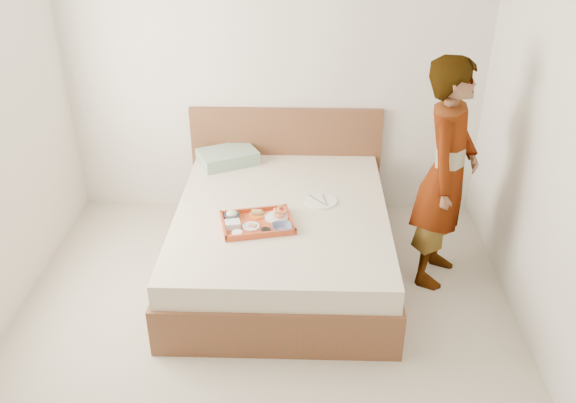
# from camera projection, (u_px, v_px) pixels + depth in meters

# --- Properties ---
(ground) EXTENTS (3.50, 4.00, 0.01)m
(ground) POSITION_uv_depth(u_px,v_px,m) (260.00, 359.00, 3.89)
(ground) COLOR #BBB09E
(ground) RESTS_ON ground
(wall_back) EXTENTS (3.50, 0.01, 2.60)m
(wall_back) POSITION_uv_depth(u_px,v_px,m) (274.00, 67.00, 5.00)
(wall_back) COLOR silver
(wall_back) RESTS_ON ground
(bed) EXTENTS (1.65, 2.00, 0.53)m
(bed) POSITION_uv_depth(u_px,v_px,m) (282.00, 239.00, 4.63)
(bed) COLOR brown
(bed) RESTS_ON ground
(headboard) EXTENTS (1.65, 0.06, 0.95)m
(headboard) POSITION_uv_depth(u_px,v_px,m) (286.00, 160.00, 5.38)
(headboard) COLOR brown
(headboard) RESTS_ON ground
(pillow) EXTENTS (0.56, 0.49, 0.11)m
(pillow) POSITION_uv_depth(u_px,v_px,m) (228.00, 157.00, 5.16)
(pillow) COLOR #8EA492
(pillow) RESTS_ON bed
(tray) EXTENTS (0.56, 0.46, 0.04)m
(tray) POSITION_uv_depth(u_px,v_px,m) (257.00, 222.00, 4.29)
(tray) COLOR #D05520
(tray) RESTS_ON bed
(prawn_plate) EXTENTS (0.21, 0.21, 0.01)m
(prawn_plate) POSITION_uv_depth(u_px,v_px,m) (277.00, 217.00, 4.36)
(prawn_plate) COLOR white
(prawn_plate) RESTS_ON tray
(navy_bowl_big) EXTENTS (0.17, 0.17, 0.03)m
(navy_bowl_big) POSITION_uv_depth(u_px,v_px,m) (282.00, 227.00, 4.22)
(navy_bowl_big) COLOR #141C47
(navy_bowl_big) RESTS_ON tray
(sauce_dish) EXTENTS (0.09, 0.09, 0.03)m
(sauce_dish) POSITION_uv_depth(u_px,v_px,m) (266.00, 231.00, 4.18)
(sauce_dish) COLOR black
(sauce_dish) RESTS_ON tray
(meat_plate) EXTENTS (0.15, 0.15, 0.01)m
(meat_plate) POSITION_uv_depth(u_px,v_px,m) (251.00, 226.00, 4.25)
(meat_plate) COLOR white
(meat_plate) RESTS_ON tray
(bread_plate) EXTENTS (0.14, 0.14, 0.01)m
(bread_plate) POSITION_uv_depth(u_px,v_px,m) (257.00, 215.00, 4.39)
(bread_plate) COLOR orange
(bread_plate) RESTS_ON tray
(salad_bowl) EXTENTS (0.13, 0.13, 0.03)m
(salad_bowl) POSITION_uv_depth(u_px,v_px,m) (232.00, 216.00, 4.35)
(salad_bowl) COLOR #141C47
(salad_bowl) RESTS_ON tray
(plastic_tub) EXTENTS (0.12, 0.11, 0.04)m
(plastic_tub) POSITION_uv_depth(u_px,v_px,m) (233.00, 224.00, 4.24)
(plastic_tub) COLOR silver
(plastic_tub) RESTS_ON tray
(cheese_round) EXTENTS (0.09, 0.09, 0.03)m
(cheese_round) POSITION_uv_depth(u_px,v_px,m) (237.00, 233.00, 4.16)
(cheese_round) COLOR white
(cheese_round) RESTS_ON tray
(dinner_plate) EXTENTS (0.31, 0.31, 0.01)m
(dinner_plate) POSITION_uv_depth(u_px,v_px,m) (321.00, 201.00, 4.60)
(dinner_plate) COLOR white
(dinner_plate) RESTS_ON bed
(person) EXTENTS (0.62, 0.73, 1.70)m
(person) POSITION_uv_depth(u_px,v_px,m) (446.00, 175.00, 4.29)
(person) COLOR beige
(person) RESTS_ON ground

